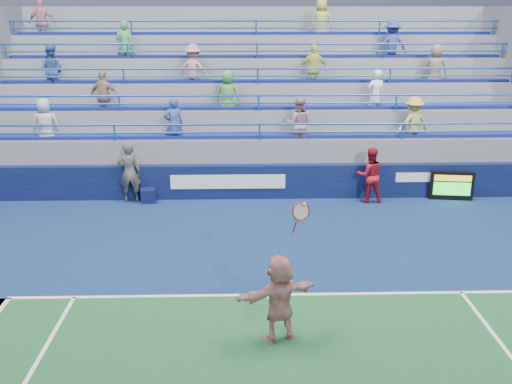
{
  "coord_description": "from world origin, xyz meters",
  "views": [
    {
      "loc": [
        -0.56,
        -10.78,
        5.8
      ],
      "look_at": [
        -0.22,
        2.5,
        1.5
      ],
      "focal_mm": 40.0,
      "sensor_mm": 36.0,
      "label": 1
    }
  ],
  "objects_px": {
    "serve_speed_board": "(452,186)",
    "line_judge": "(129,172)",
    "judge_chair": "(148,194)",
    "tennis_player": "(279,298)",
    "ball_girl": "(370,175)"
  },
  "relations": [
    {
      "from": "serve_speed_board",
      "to": "tennis_player",
      "type": "bearing_deg",
      "value": -127.34
    },
    {
      "from": "ball_girl",
      "to": "judge_chair",
      "type": "bearing_deg",
      "value": -2.58
    },
    {
      "from": "line_judge",
      "to": "ball_girl",
      "type": "relative_size",
      "value": 1.1
    },
    {
      "from": "ball_girl",
      "to": "line_judge",
      "type": "bearing_deg",
      "value": -2.95
    },
    {
      "from": "judge_chair",
      "to": "tennis_player",
      "type": "height_order",
      "value": "tennis_player"
    },
    {
      "from": "tennis_player",
      "to": "ball_girl",
      "type": "height_order",
      "value": "tennis_player"
    },
    {
      "from": "serve_speed_board",
      "to": "line_judge",
      "type": "distance_m",
      "value": 10.09
    },
    {
      "from": "serve_speed_board",
      "to": "line_judge",
      "type": "height_order",
      "value": "line_judge"
    },
    {
      "from": "serve_speed_board",
      "to": "judge_chair",
      "type": "relative_size",
      "value": 1.69
    },
    {
      "from": "judge_chair",
      "to": "tennis_player",
      "type": "xyz_separation_m",
      "value": [
        3.59,
        -7.82,
        0.58
      ]
    },
    {
      "from": "ball_girl",
      "to": "tennis_player",
      "type": "bearing_deg",
      "value": 65.33
    },
    {
      "from": "judge_chair",
      "to": "line_judge",
      "type": "height_order",
      "value": "line_judge"
    },
    {
      "from": "judge_chair",
      "to": "ball_girl",
      "type": "relative_size",
      "value": 0.46
    },
    {
      "from": "line_judge",
      "to": "judge_chair",
      "type": "bearing_deg",
      "value": 166.38
    },
    {
      "from": "serve_speed_board",
      "to": "tennis_player",
      "type": "height_order",
      "value": "tennis_player"
    }
  ]
}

